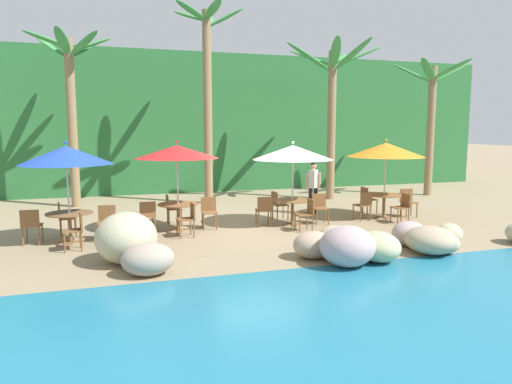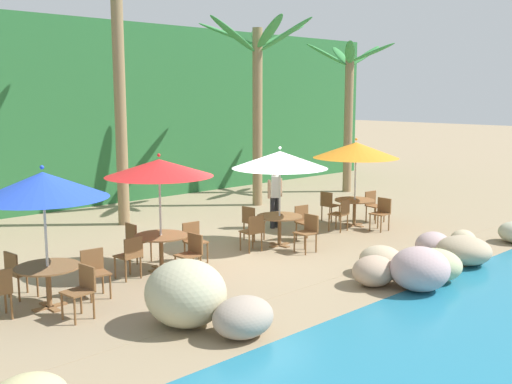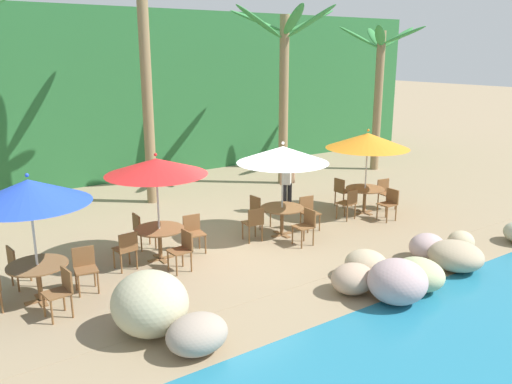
# 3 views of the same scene
# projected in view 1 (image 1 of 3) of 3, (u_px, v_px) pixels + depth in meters

# --- Properties ---
(ground_plane) EXTENTS (120.00, 120.00, 0.00)m
(ground_plane) POSITION_uv_depth(u_px,v_px,m) (258.00, 227.00, 13.31)
(ground_plane) COLOR #937F60
(terrace_deck) EXTENTS (18.00, 5.20, 0.01)m
(terrace_deck) POSITION_uv_depth(u_px,v_px,m) (258.00, 227.00, 13.31)
(terrace_deck) COLOR #937F60
(terrace_deck) RESTS_ON ground
(foliage_backdrop) EXTENTS (28.00, 2.40, 6.00)m
(foliage_backdrop) POSITION_uv_depth(u_px,v_px,m) (198.00, 123.00, 21.42)
(foliage_backdrop) COLOR #286633
(foliage_backdrop) RESTS_ON ground
(rock_seawall) EXTENTS (14.52, 3.20, 1.06)m
(rock_seawall) POSITION_uv_depth(u_px,v_px,m) (193.00, 249.00, 9.45)
(rock_seawall) COLOR #B6999A
(rock_seawall) RESTS_ON ground
(umbrella_blue) EXTENTS (2.17, 2.17, 2.47)m
(umbrella_blue) POSITION_uv_depth(u_px,v_px,m) (66.00, 155.00, 11.24)
(umbrella_blue) COLOR silver
(umbrella_blue) RESTS_ON ground
(dining_table_blue) EXTENTS (1.10, 1.10, 0.74)m
(dining_table_blue) POSITION_uv_depth(u_px,v_px,m) (70.00, 218.00, 11.44)
(dining_table_blue) COLOR brown
(dining_table_blue) RESTS_ON ground
(chair_blue_seaward) EXTENTS (0.47, 0.48, 0.87)m
(chair_blue_seaward) POSITION_uv_depth(u_px,v_px,m) (107.00, 220.00, 11.68)
(chair_blue_seaward) COLOR brown
(chair_blue_seaward) RESTS_ON ground
(chair_blue_inland) EXTENTS (0.48, 0.47, 0.87)m
(chair_blue_inland) POSITION_uv_depth(u_px,v_px,m) (64.00, 216.00, 12.18)
(chair_blue_inland) COLOR brown
(chair_blue_inland) RESTS_ON ground
(chair_blue_left) EXTENTS (0.46, 0.47, 0.87)m
(chair_blue_left) POSITION_uv_depth(u_px,v_px,m) (31.00, 224.00, 11.19)
(chair_blue_left) COLOR brown
(chair_blue_left) RESTS_ON ground
(chair_blue_right) EXTENTS (0.48, 0.47, 0.87)m
(chair_blue_right) POSITION_uv_depth(u_px,v_px,m) (76.00, 228.00, 10.72)
(chair_blue_right) COLOR brown
(chair_blue_right) RESTS_ON ground
(umbrella_red) EXTENTS (2.22, 2.22, 2.44)m
(umbrella_red) POSITION_uv_depth(u_px,v_px,m) (177.00, 152.00, 12.62)
(umbrella_red) COLOR silver
(umbrella_red) RESTS_ON ground
(dining_table_red) EXTENTS (1.10, 1.10, 0.74)m
(dining_table_red) POSITION_uv_depth(u_px,v_px,m) (178.00, 208.00, 12.82)
(dining_table_red) COLOR brown
(dining_table_red) RESTS_ON ground
(chair_red_seaward) EXTENTS (0.46, 0.47, 0.87)m
(chair_red_seaward) POSITION_uv_depth(u_px,v_px,m) (209.00, 210.00, 13.10)
(chair_red_seaward) COLOR brown
(chair_red_seaward) RESTS_ON ground
(chair_red_inland) EXTENTS (0.43, 0.42, 0.87)m
(chair_red_inland) POSITION_uv_depth(u_px,v_px,m) (171.00, 207.00, 13.61)
(chair_red_inland) COLOR brown
(chair_red_inland) RESTS_ON ground
(chair_red_left) EXTENTS (0.45, 0.46, 0.87)m
(chair_red_left) POSITION_uv_depth(u_px,v_px,m) (147.00, 215.00, 12.43)
(chair_red_left) COLOR brown
(chair_red_left) RESTS_ON ground
(chair_red_right) EXTENTS (0.45, 0.45, 0.87)m
(chair_red_right) POSITION_uv_depth(u_px,v_px,m) (189.00, 217.00, 12.08)
(chair_red_right) COLOR brown
(chair_red_right) RESTS_ON ground
(umbrella_white) EXTENTS (2.29, 2.29, 2.41)m
(umbrella_white) POSITION_uv_depth(u_px,v_px,m) (293.00, 152.00, 13.34)
(umbrella_white) COLOR silver
(umbrella_white) RESTS_ON ground
(dining_table_white) EXTENTS (1.10, 1.10, 0.74)m
(dining_table_white) POSITION_uv_depth(u_px,v_px,m) (292.00, 204.00, 13.54)
(dining_table_white) COLOR brown
(dining_table_white) RESTS_ON ground
(chair_white_seaward) EXTENTS (0.47, 0.48, 0.87)m
(chair_white_seaward) POSITION_uv_depth(u_px,v_px,m) (320.00, 206.00, 13.79)
(chair_white_seaward) COLOR brown
(chair_white_seaward) RESTS_ON ground
(chair_white_inland) EXTENTS (0.45, 0.45, 0.87)m
(chair_white_inland) POSITION_uv_depth(u_px,v_px,m) (278.00, 203.00, 14.30)
(chair_white_inland) COLOR brown
(chair_white_inland) RESTS_ON ground
(chair_white_left) EXTENTS (0.47, 0.47, 0.87)m
(chair_white_left) POSITION_uv_depth(u_px,v_px,m) (264.00, 209.00, 13.30)
(chair_white_left) COLOR brown
(chair_white_left) RESTS_ON ground
(chair_white_right) EXTENTS (0.43, 0.43, 0.87)m
(chair_white_right) POSITION_uv_depth(u_px,v_px,m) (307.00, 212.00, 12.77)
(chair_white_right) COLOR brown
(chair_white_right) RESTS_ON ground
(umbrella_orange) EXTENTS (2.35, 2.35, 2.45)m
(umbrella_orange) POSITION_uv_depth(u_px,v_px,m) (386.00, 150.00, 14.42)
(umbrella_orange) COLOR silver
(umbrella_orange) RESTS_ON ground
(dining_table_orange) EXTENTS (1.10, 1.10, 0.74)m
(dining_table_orange) POSITION_uv_depth(u_px,v_px,m) (384.00, 198.00, 14.62)
(dining_table_orange) COLOR brown
(dining_table_orange) RESTS_ON ground
(chair_orange_seaward) EXTENTS (0.47, 0.47, 0.87)m
(chair_orange_seaward) POSITION_uv_depth(u_px,v_px,m) (408.00, 200.00, 14.88)
(chair_orange_seaward) COLOR brown
(chair_orange_seaward) RESTS_ON ground
(chair_orange_inland) EXTENTS (0.43, 0.42, 0.87)m
(chair_orange_inland) POSITION_uv_depth(u_px,v_px,m) (367.00, 198.00, 15.41)
(chair_orange_inland) COLOR brown
(chair_orange_inland) RESTS_ON ground
(chair_orange_left) EXTENTS (0.48, 0.48, 0.87)m
(chair_orange_left) POSITION_uv_depth(u_px,v_px,m) (364.00, 204.00, 14.19)
(chair_orange_left) COLOR brown
(chair_orange_left) RESTS_ON ground
(chair_orange_right) EXTENTS (0.43, 0.42, 0.87)m
(chair_orange_right) POSITION_uv_depth(u_px,v_px,m) (403.00, 206.00, 13.86)
(chair_orange_right) COLOR brown
(chair_orange_right) RESTS_ON ground
(palm_tree_nearest) EXTENTS (2.89, 2.86, 6.01)m
(palm_tree_nearest) POSITION_uv_depth(u_px,v_px,m) (71.00, 90.00, 16.33)
(palm_tree_nearest) COLOR olive
(palm_tree_nearest) RESTS_ON ground
(palm_tree_second) EXTENTS (2.63, 2.76, 7.08)m
(palm_tree_second) POSITION_uv_depth(u_px,v_px,m) (207.00, 81.00, 17.05)
(palm_tree_second) COLOR olive
(palm_tree_second) RESTS_ON ground
(palm_tree_third) EXTENTS (3.85, 3.53, 6.00)m
(palm_tree_third) POSITION_uv_depth(u_px,v_px,m) (332.00, 94.00, 18.16)
(palm_tree_third) COLOR olive
(palm_tree_third) RESTS_ON ground
(palm_tree_fourth) EXTENTS (3.06, 3.17, 5.49)m
(palm_tree_fourth) POSITION_uv_depth(u_px,v_px,m) (432.00, 108.00, 19.32)
(palm_tree_fourth) COLOR olive
(palm_tree_fourth) RESTS_ON ground
(waiter_in_white) EXTENTS (0.52, 0.38, 1.70)m
(waiter_in_white) POSITION_uv_depth(u_px,v_px,m) (313.00, 184.00, 15.28)
(waiter_in_white) COLOR #232328
(waiter_in_white) RESTS_ON ground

